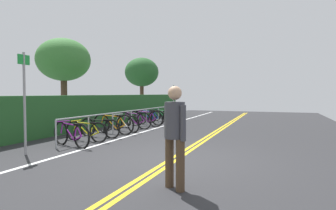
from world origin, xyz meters
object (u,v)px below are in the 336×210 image
(bike_rack, at_px, (131,115))
(bicycle_0, at_px, (71,134))
(bicycle_1, at_px, (86,131))
(bicycle_9, at_px, (164,115))
(bicycle_5, at_px, (134,120))
(bicycle_7, at_px, (149,117))
(bicycle_6, at_px, (146,118))
(pedestrian, at_px, (175,130))
(sign_post_near, at_px, (24,94))
(sign_post_far, at_px, (174,98))
(bicycle_2, at_px, (99,128))
(tree_far_right, at_px, (142,72))
(bicycle_3, at_px, (113,124))
(bicycle_4, at_px, (125,123))
(bicycle_8, at_px, (160,117))
(tree_mid, at_px, (64,60))

(bike_rack, height_order, bicycle_0, bike_rack)
(bicycle_1, height_order, bicycle_9, bicycle_9)
(bicycle_5, distance_m, bicycle_9, 3.37)
(bicycle_0, bearing_deg, bicycle_7, 2.65)
(bicycle_1, distance_m, bicycle_6, 4.40)
(pedestrian, distance_m, sign_post_near, 4.45)
(bicycle_9, bearing_deg, sign_post_far, -0.76)
(bike_rack, xyz_separation_m, bicycle_5, (0.43, 0.10, -0.26))
(bicycle_2, distance_m, tree_far_right, 12.27)
(bicycle_3, bearing_deg, bicycle_4, -3.47)
(pedestrian, height_order, tree_far_right, tree_far_right)
(bicycle_8, height_order, tree_far_right, tree_far_right)
(bicycle_0, distance_m, bicycle_6, 5.26)
(sign_post_far, bearing_deg, bicycle_1, -179.59)
(bicycle_1, bearing_deg, bicycle_2, 6.71)
(bicycle_7, height_order, tree_mid, tree_mid)
(bicycle_3, xyz_separation_m, bicycle_9, (5.10, -0.01, -0.04))
(sign_post_near, distance_m, tree_mid, 7.13)
(bicycle_1, height_order, bicycle_3, bicycle_3)
(bicycle_6, distance_m, tree_mid, 4.93)
(sign_post_near, bearing_deg, bicycle_3, -0.89)
(sign_post_near, distance_m, tree_far_right, 14.94)
(bicycle_2, distance_m, bicycle_8, 5.11)
(bicycle_0, relative_size, sign_post_far, 0.83)
(bicycle_2, distance_m, bicycle_9, 5.97)
(sign_post_far, distance_m, tree_far_right, 5.81)
(bicycle_3, relative_size, bicycle_5, 1.04)
(bicycle_6, distance_m, pedestrian, 8.69)
(bicycle_7, bearing_deg, bicycle_5, -178.98)
(sign_post_near, relative_size, tree_mid, 0.61)
(tree_far_right, bearing_deg, bicycle_5, -155.74)
(sign_post_far, relative_size, tree_far_right, 0.47)
(bicycle_0, bearing_deg, bicycle_1, 8.22)
(bicycle_2, height_order, bicycle_4, bicycle_4)
(bicycle_3, relative_size, bicycle_6, 1.02)
(bicycle_8, relative_size, pedestrian, 1.05)
(bicycle_7, xyz_separation_m, tree_far_right, (7.04, 3.88, 2.78))
(sign_post_far, bearing_deg, pedestrian, -160.06)
(bicycle_2, relative_size, bicycle_5, 1.00)
(bicycle_7, distance_m, pedestrian, 9.38)
(sign_post_near, bearing_deg, bicycle_8, -1.40)
(bicycle_1, distance_m, bicycle_8, 5.98)
(bicycle_7, height_order, tree_far_right, tree_far_right)
(bicycle_0, xyz_separation_m, tree_far_right, (13.01, 4.16, 2.79))
(bicycle_7, xyz_separation_m, sign_post_near, (-7.29, 0.00, 1.15))
(bicycle_9, xyz_separation_m, sign_post_near, (-9.02, 0.08, 1.18))
(bicycle_8, xyz_separation_m, tree_far_right, (6.17, 4.08, 2.81))
(bicycle_8, bearing_deg, sign_post_near, 178.60)
(bicycle_7, relative_size, bicycle_8, 1.00)
(bicycle_2, bearing_deg, bicycle_7, 0.67)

